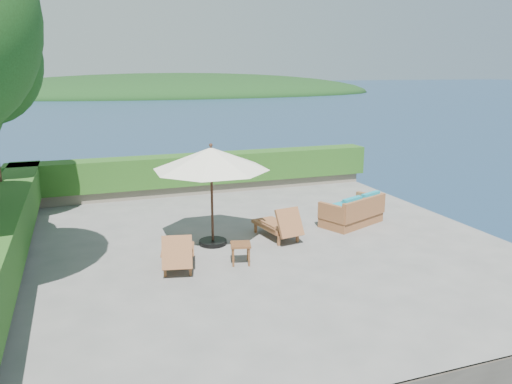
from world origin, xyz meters
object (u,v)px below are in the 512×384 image
object	(u,v)px
patio_umbrella	(211,160)
lounge_left	(178,253)
side_table	(241,247)
lounge_right	(279,225)
wicker_loveseat	(353,213)

from	to	relation	value
patio_umbrella	lounge_left	size ratio (longest dim) A/B	2.28
lounge_left	side_table	bearing A→B (deg)	4.74
lounge_right	lounge_left	bearing A→B (deg)	-168.49
lounge_left	lounge_right	world-z (taller)	lounge_right
lounge_right	side_table	bearing A→B (deg)	-148.12
lounge_right	side_table	size ratio (longest dim) A/B	3.09
side_table	wicker_loveseat	distance (m)	4.17
lounge_right	side_table	world-z (taller)	lounge_right
lounge_left	lounge_right	size ratio (longest dim) A/B	0.98
patio_umbrella	wicker_loveseat	size ratio (longest dim) A/B	1.81
lounge_right	wicker_loveseat	distance (m)	2.42
lounge_left	lounge_right	xyz separation A→B (m)	(2.78, 1.07, 0.01)
side_table	patio_umbrella	bearing A→B (deg)	100.31
patio_umbrella	side_table	xyz separation A→B (m)	(0.26, -1.43, -1.73)
lounge_left	side_table	world-z (taller)	lounge_left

